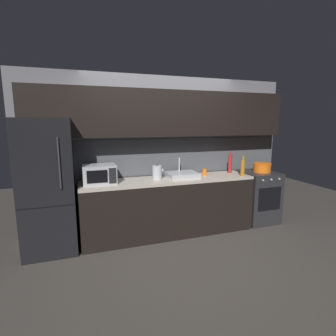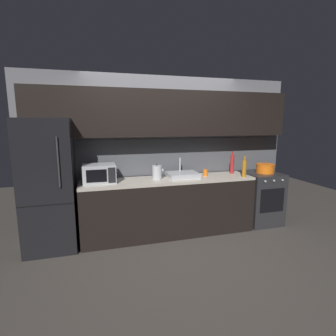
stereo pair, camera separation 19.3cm
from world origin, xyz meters
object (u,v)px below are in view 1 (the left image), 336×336
cooking_pot (262,168)px  kettle (157,172)px  wine_bottle_amber (243,168)px  refrigerator (48,187)px  oven_range (258,197)px  wine_bottle_red (230,164)px  microwave (99,174)px  mug_orange (204,172)px

cooking_pot → kettle: bearing=179.2°
kettle → wine_bottle_amber: (1.38, -0.23, 0.03)m
refrigerator → oven_range: 3.44m
kettle → wine_bottle_amber: bearing=-9.6°
refrigerator → cooking_pot: size_ratio=5.95×
kettle → cooking_pot: bearing=-0.8°
wine_bottle_amber → cooking_pot: size_ratio=1.12×
refrigerator → wine_bottle_amber: (2.92, -0.21, 0.13)m
wine_bottle_red → kettle: bearing=-176.3°
cooking_pot → oven_range: bearing=-178.4°
refrigerator → cooking_pot: refrigerator is taller
wine_bottle_amber → cooking_pot: (0.54, 0.21, -0.06)m
oven_range → kettle: size_ratio=3.79×
microwave → kettle: size_ratio=1.94×
wine_bottle_amber → mug_orange: (-0.57, 0.24, -0.09)m
refrigerator → wine_bottle_amber: size_ratio=5.32×
microwave → cooking_pot: size_ratio=1.50×
refrigerator → kettle: 1.54m
microwave → mug_orange: (1.67, 0.02, -0.08)m
mug_orange → cooking_pot: bearing=-1.9°
wine_bottle_red → cooking_pot: (0.58, -0.11, -0.08)m
kettle → wine_bottle_red: 1.35m
refrigerator → wine_bottle_red: bearing=2.3°
microwave → kettle: (0.86, 0.01, -0.03)m
oven_range → wine_bottle_amber: (-0.49, -0.20, 0.59)m
wine_bottle_red → microwave: bearing=-177.5°
microwave → oven_range: bearing=-0.4°
oven_range → kettle: 1.95m
kettle → microwave: bearing=-179.4°
wine_bottle_red → cooking_pot: wine_bottle_red is taller
kettle → oven_range: bearing=-0.9°
wine_bottle_red → wine_bottle_amber: size_ratio=1.12×
oven_range → microwave: bearing=179.6°
microwave → refrigerator: bearing=-178.4°
mug_orange → cooking_pot: 1.11m
oven_range → wine_bottle_red: 0.82m
cooking_pot → wine_bottle_amber: bearing=-159.3°
wine_bottle_amber → cooking_pot: bearing=20.7°
cooking_pot → wine_bottle_red: bearing=168.9°
wine_bottle_amber → kettle: bearing=170.4°
refrigerator → mug_orange: bearing=0.9°
microwave → kettle: microwave is taller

